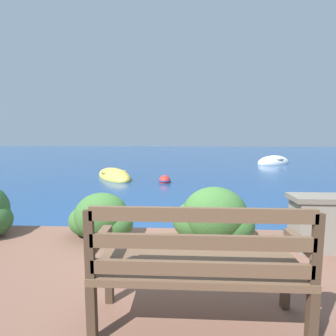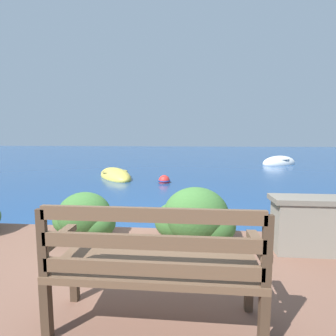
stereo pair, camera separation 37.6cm
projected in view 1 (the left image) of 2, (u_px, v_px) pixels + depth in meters
name	position (u px, v px, depth m)	size (l,w,h in m)	color
ground_plane	(163.00, 242.00, 3.94)	(80.00, 80.00, 0.00)	navy
park_bench	(199.00, 264.00, 1.81)	(1.49, 0.48, 0.93)	#433123
hedge_clump_left	(101.00, 218.00, 3.53)	(0.90, 0.65, 0.61)	#38662D
hedge_clump_centre	(213.00, 218.00, 3.41)	(1.05, 0.76, 0.72)	#38662D
rowboat_nearest	(114.00, 176.00, 10.14)	(2.20, 2.72, 0.65)	#DBC64C
rowboat_mid	(273.00, 163.00, 15.34)	(2.61, 2.24, 0.88)	silver
mooring_buoy	(165.00, 181.00, 9.05)	(0.43, 0.43, 0.39)	red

